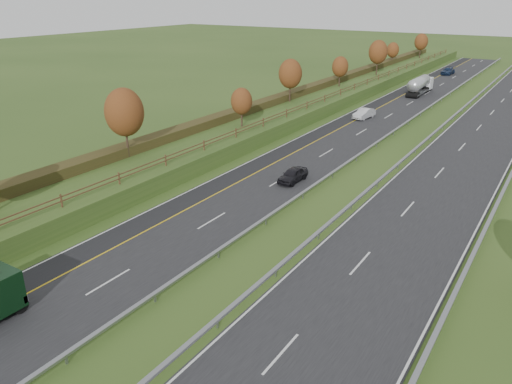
# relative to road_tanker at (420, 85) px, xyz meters

# --- Properties ---
(ground) EXTENTS (400.00, 400.00, 0.00)m
(ground) POSITION_rel_road_tanker_xyz_m (7.88, -38.11, -1.86)
(ground) COLOR #324D1B
(ground) RESTS_ON ground
(near_carriageway) EXTENTS (10.50, 200.00, 0.04)m
(near_carriageway) POSITION_rel_road_tanker_xyz_m (-0.12, -33.11, -1.84)
(near_carriageway) COLOR black
(near_carriageway) RESTS_ON ground
(far_carriageway) EXTENTS (10.50, 200.00, 0.04)m
(far_carriageway) POSITION_rel_road_tanker_xyz_m (16.38, -33.11, -1.84)
(far_carriageway) COLOR black
(far_carriageway) RESTS_ON ground
(hard_shoulder) EXTENTS (3.00, 200.00, 0.04)m
(hard_shoulder) POSITION_rel_road_tanker_xyz_m (-3.87, -33.11, -1.84)
(hard_shoulder) COLOR black
(hard_shoulder) RESTS_ON ground
(lane_markings) EXTENTS (26.75, 200.00, 0.01)m
(lane_markings) POSITION_rel_road_tanker_xyz_m (6.29, -33.23, -1.81)
(lane_markings) COLOR silver
(lane_markings) RESTS_ON near_carriageway
(embankment_left) EXTENTS (12.00, 200.00, 2.00)m
(embankment_left) POSITION_rel_road_tanker_xyz_m (-13.12, -33.11, -0.86)
(embankment_left) COLOR #324D1B
(embankment_left) RESTS_ON ground
(hedge_left) EXTENTS (2.20, 180.00, 1.10)m
(hedge_left) POSITION_rel_road_tanker_xyz_m (-15.12, -33.11, 0.69)
(hedge_left) COLOR #323315
(hedge_left) RESTS_ON embankment_left
(fence_left) EXTENTS (0.12, 189.06, 1.20)m
(fence_left) POSITION_rel_road_tanker_xyz_m (-8.62, -33.52, 0.87)
(fence_left) COLOR #422B19
(fence_left) RESTS_ON embankment_left
(median_barrier_near) EXTENTS (0.32, 200.00, 0.71)m
(median_barrier_near) POSITION_rel_road_tanker_xyz_m (5.58, -33.11, -1.25)
(median_barrier_near) COLOR gray
(median_barrier_near) RESTS_ON ground
(median_barrier_far) EXTENTS (0.32, 200.00, 0.71)m
(median_barrier_far) POSITION_rel_road_tanker_xyz_m (10.68, -33.11, -1.25)
(median_barrier_far) COLOR gray
(median_barrier_far) RESTS_ON ground
(trees_left) EXTENTS (6.64, 164.30, 7.66)m
(trees_left) POSITION_rel_road_tanker_xyz_m (-12.76, -36.48, 4.51)
(trees_left) COLOR #2D2116
(trees_left) RESTS_ON embankment_left
(road_tanker) EXTENTS (2.40, 11.22, 3.46)m
(road_tanker) POSITION_rel_road_tanker_xyz_m (0.00, 0.00, 0.00)
(road_tanker) COLOR silver
(road_tanker) RESTS_ON near_carriageway
(car_dark_near) EXTENTS (1.84, 4.41, 1.49)m
(car_dark_near) POSITION_rel_road_tanker_xyz_m (2.46, -57.48, -1.08)
(car_dark_near) COLOR black
(car_dark_near) RESTS_ON near_carriageway
(car_silver_mid) EXTENTS (2.33, 5.07, 1.61)m
(car_silver_mid) POSITION_rel_road_tanker_xyz_m (-1.72, -25.81, -1.02)
(car_silver_mid) COLOR silver
(car_silver_mid) RESTS_ON near_carriageway
(car_small_far) EXTENTS (2.60, 5.74, 1.63)m
(car_small_far) POSITION_rel_road_tanker_xyz_m (-1.19, 29.44, -1.01)
(car_small_far) COLOR #14223E
(car_small_far) RESTS_ON near_carriageway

